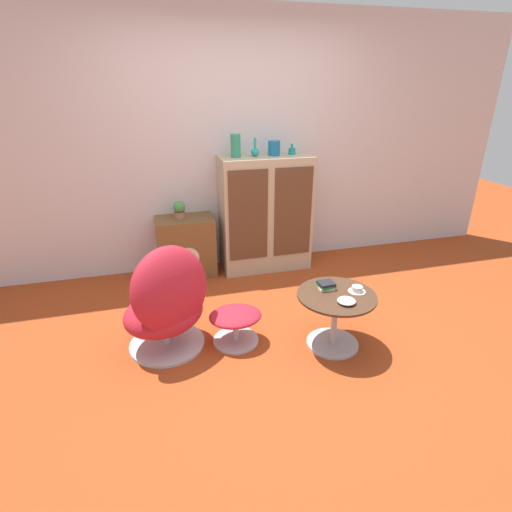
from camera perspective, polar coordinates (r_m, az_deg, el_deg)
name	(u,v)px	position (r m, az deg, el deg)	size (l,w,h in m)	color
ground_plane	(283,344)	(3.25, 3.84, -12.50)	(12.00, 12.00, 0.00)	#9E3D19
wall_back	(233,146)	(4.31, -3.27, 15.46)	(6.40, 0.06, 2.60)	silver
sideboard	(265,214)	(4.30, 1.31, 6.06)	(0.95, 0.43, 1.22)	tan
tv_console	(186,247)	(4.27, -9.93, 1.34)	(0.59, 0.38, 0.63)	brown
egg_chair	(167,303)	(3.06, -12.56, -6.51)	(0.84, 0.82, 0.88)	#B7B7BC
ottoman	(235,320)	(3.17, -2.96, -9.16)	(0.41, 0.36, 0.28)	#B7B7BC
coffee_table	(335,313)	(3.14, 11.23, -7.98)	(0.60, 0.60, 0.45)	#B7B7BC
vase_leftmost	(236,146)	(4.06, -2.94, 15.46)	(0.10, 0.10, 0.22)	#2D8E6B
vase_inner_left	(255,151)	(4.12, -0.14, 14.73)	(0.08, 0.08, 0.18)	teal
vase_inner_right	(274,148)	(4.17, 2.59, 15.15)	(0.12, 0.12, 0.15)	#196699
vase_rightmost	(292,151)	(4.24, 5.16, 14.74)	(0.07, 0.07, 0.11)	teal
potted_plant	(179,210)	(4.14, -10.89, 6.51)	(0.12, 0.12, 0.18)	#996B4C
teacup	(357,290)	(3.12, 14.23, -4.68)	(0.13, 0.13, 0.05)	silver
book_stack	(326,285)	(3.12, 9.97, -4.15)	(0.13, 0.12, 0.05)	beige
bowl	(347,301)	(2.95, 12.81, -6.27)	(0.13, 0.13, 0.04)	beige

